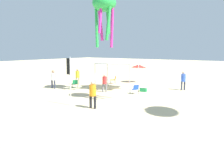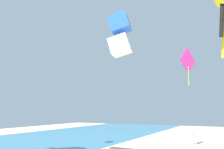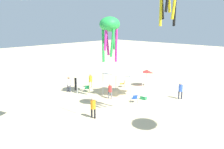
# 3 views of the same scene
# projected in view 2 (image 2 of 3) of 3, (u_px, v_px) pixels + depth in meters

# --- Properties ---
(kite_box_blue) EXTENTS (1.92, 2.15, 3.57)m
(kite_box_blue) POSITION_uv_depth(u_px,v_px,m) (120.00, 35.00, 19.77)
(kite_box_blue) COLOR blue
(kite_diamond_magenta) EXTENTS (3.22, 1.32, 4.92)m
(kite_diamond_magenta) POSITION_uv_depth(u_px,v_px,m) (188.00, 62.00, 30.71)
(kite_diamond_magenta) COLOR #E02D9E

